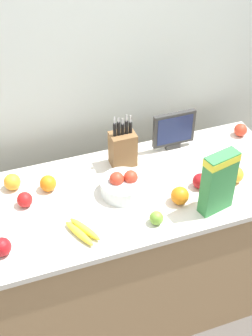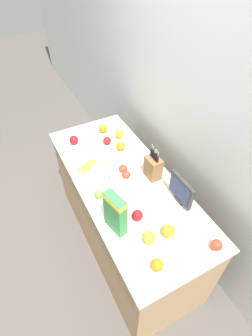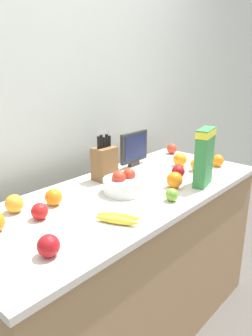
# 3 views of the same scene
# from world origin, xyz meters

# --- Properties ---
(ground_plane) EXTENTS (14.00, 14.00, 0.00)m
(ground_plane) POSITION_xyz_m (0.00, 0.00, 0.00)
(ground_plane) COLOR #514C47
(wall_back) EXTENTS (9.00, 0.06, 2.60)m
(wall_back) POSITION_xyz_m (0.00, 0.57, 1.30)
(wall_back) COLOR silver
(wall_back) RESTS_ON ground_plane
(counter) EXTENTS (1.73, 0.72, 0.90)m
(counter) POSITION_xyz_m (0.00, 0.00, 0.45)
(counter) COLOR tan
(counter) RESTS_ON ground_plane
(knife_block) EXTENTS (0.13, 0.10, 0.30)m
(knife_block) POSITION_xyz_m (0.07, 0.22, 1.00)
(knife_block) COLOR brown
(knife_block) RESTS_ON counter
(small_monitor) EXTENTS (0.24, 0.03, 0.22)m
(small_monitor) POSITION_xyz_m (0.37, 0.25, 1.02)
(small_monitor) COLOR #2D2D2D
(small_monitor) RESTS_ON counter
(cereal_box) EXTENTS (0.17, 0.10, 0.31)m
(cereal_box) POSITION_xyz_m (0.36, -0.25, 1.07)
(cereal_box) COLOR #338442
(cereal_box) RESTS_ON counter
(fruit_bowl) EXTENTS (0.22, 0.22, 0.12)m
(fruit_bowl) POSITION_xyz_m (-0.01, -0.00, 0.94)
(fruit_bowl) COLOR silver
(fruit_bowl) RESTS_ON counter
(banana_bunch) EXTENTS (0.14, 0.20, 0.03)m
(banana_bunch) POSITION_xyz_m (-0.27, -0.20, 0.91)
(banana_bunch) COLOR yellow
(banana_bunch) RESTS_ON counter
(apple_rear) EXTENTS (0.07, 0.07, 0.07)m
(apple_rear) POSITION_xyz_m (0.78, 0.24, 0.93)
(apple_rear) COLOR red
(apple_rear) RESTS_ON counter
(apple_by_knife_block) EXTENTS (0.06, 0.06, 0.06)m
(apple_by_knife_block) POSITION_xyz_m (0.06, -0.25, 0.93)
(apple_by_knife_block) COLOR #6B9E33
(apple_by_knife_block) RESTS_ON counter
(apple_middle) EXTENTS (0.07, 0.07, 0.07)m
(apple_middle) POSITION_xyz_m (-0.47, 0.07, 0.93)
(apple_middle) COLOR red
(apple_middle) RESTS_ON counter
(apple_leftmost) EXTENTS (0.08, 0.08, 0.08)m
(apple_leftmost) POSITION_xyz_m (-0.62, -0.19, 0.94)
(apple_leftmost) COLOR #A31419
(apple_leftmost) RESTS_ON counter
(apple_front) EXTENTS (0.08, 0.08, 0.08)m
(apple_front) POSITION_xyz_m (0.36, -0.09, 0.93)
(apple_front) COLOR #A31419
(apple_front) RESTS_ON counter
(orange_front_right) EXTENTS (0.09, 0.09, 0.09)m
(orange_front_right) POSITION_xyz_m (0.22, -0.16, 0.94)
(orange_front_right) COLOR orange
(orange_front_right) RESTS_ON counter
(orange_mid_left) EXTENTS (0.08, 0.08, 0.08)m
(orange_mid_left) POSITION_xyz_m (0.72, -0.16, 0.93)
(orange_mid_left) COLOR orange
(orange_mid_left) RESTS_ON counter
(orange_front_center) EXTENTS (0.08, 0.08, 0.08)m
(orange_front_center) POSITION_xyz_m (-0.51, 0.21, 0.94)
(orange_front_center) COLOR orange
(orange_front_center) RESTS_ON counter
(orange_near_bowl) EXTENTS (0.08, 0.08, 0.08)m
(orange_near_bowl) POSITION_xyz_m (0.54, -0.11, 0.94)
(orange_near_bowl) COLOR orange
(orange_near_bowl) RESTS_ON counter
(orange_back_center) EXTENTS (0.08, 0.08, 0.08)m
(orange_back_center) POSITION_xyz_m (-0.35, 0.14, 0.94)
(orange_back_center) COLOR orange
(orange_back_center) RESTS_ON counter
(orange_by_cereal) EXTENTS (0.08, 0.08, 0.08)m
(orange_by_cereal) POSITION_xyz_m (-0.65, 0.11, 0.94)
(orange_by_cereal) COLOR orange
(orange_by_cereal) RESTS_ON counter
(orange_mid_right) EXTENTS (0.09, 0.09, 0.09)m
(orange_mid_right) POSITION_xyz_m (0.56, 0.03, 0.94)
(orange_mid_right) COLOR orange
(orange_mid_right) RESTS_ON counter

